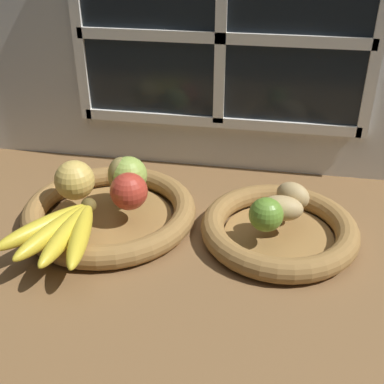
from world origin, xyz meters
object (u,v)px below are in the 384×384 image
object	(u,v)px
apple_green_back	(129,175)
lime_near	(266,215)
fruit_bowl_left	(110,212)
apple_golden_left	(75,180)
fruit_bowl_right	(279,229)
banana_bunch_front	(62,230)
potato_large	(281,208)
potato_back	(293,196)
apple_red_right	(129,191)
pear_brown	(121,175)

from	to	relation	value
apple_green_back	lime_near	distance (cm)	29.32
fruit_bowl_left	apple_golden_left	world-z (taller)	apple_golden_left
fruit_bowl_right	banana_bunch_front	size ratio (longest dim) A/B	1.45
apple_golden_left	potato_large	bearing A→B (deg)	-0.68
apple_green_back	fruit_bowl_right	bearing A→B (deg)	-8.86
potato_large	potato_back	size ratio (longest dim) A/B	1.20
banana_bunch_front	potato_back	size ratio (longest dim) A/B	3.06
lime_near	apple_red_right	bearing A→B (deg)	174.06
fruit_bowl_right	apple_golden_left	bearing A→B (deg)	179.32
apple_red_right	apple_golden_left	bearing A→B (deg)	171.46
potato_back	pear_brown	bearing A→B (deg)	179.71
lime_near	potato_back	bearing A→B (deg)	61.02
banana_bunch_front	lime_near	bearing A→B (deg)	14.90
apple_golden_left	banana_bunch_front	size ratio (longest dim) A/B	0.39
fruit_bowl_right	banana_bunch_front	bearing A→B (deg)	-160.52
fruit_bowl_right	apple_golden_left	world-z (taller)	apple_golden_left
pear_brown	banana_bunch_front	xyz separation A→B (cm)	(-5.14, -17.88, -2.10)
potato_large	fruit_bowl_left	bearing A→B (deg)	-180.00
pear_brown	potato_large	world-z (taller)	pear_brown
fruit_bowl_left	apple_green_back	distance (cm)	8.32
apple_golden_left	apple_red_right	world-z (taller)	apple_golden_left
apple_red_right	potato_back	xyz separation A→B (cm)	(30.78, 5.78, -1.03)
fruit_bowl_left	apple_golden_left	bearing A→B (deg)	176.02
fruit_bowl_right	apple_red_right	world-z (taller)	apple_red_right
banana_bunch_front	potato_large	bearing A→B (deg)	19.48
apple_golden_left	potato_back	distance (cm)	42.59
apple_golden_left	banana_bunch_front	xyz separation A→B (cm)	(3.02, -13.67, -2.31)
pear_brown	lime_near	bearing A→B (deg)	-16.36
fruit_bowl_right	apple_red_right	xyz separation A→B (cm)	(-28.72, -1.27, 6.01)
fruit_bowl_left	potato_large	xyz separation A→B (cm)	(33.48, 0.00, 4.72)
apple_golden_left	apple_red_right	size ratio (longest dim) A/B	1.09
fruit_bowl_right	banana_bunch_front	world-z (taller)	banana_bunch_front
fruit_bowl_right	pear_brown	bearing A→B (deg)	171.71
fruit_bowl_right	potato_large	distance (cm)	4.71
potato_back	lime_near	bearing A→B (deg)	-118.98
apple_red_right	banana_bunch_front	distance (cm)	14.82
apple_golden_left	pear_brown	world-z (taller)	apple_golden_left
pear_brown	banana_bunch_front	size ratio (longest dim) A/B	0.36
fruit_bowl_right	apple_green_back	bearing A→B (deg)	171.14
apple_golden_left	pear_brown	xyz separation A→B (cm)	(8.17, 4.21, -0.22)
fruit_bowl_right	potato_large	bearing A→B (deg)	90.00
fruit_bowl_left	pear_brown	size ratio (longest dim) A/B	4.63
apple_green_back	apple_red_right	distance (cm)	6.33
apple_golden_left	apple_green_back	bearing A→B (deg)	23.89
potato_large	pear_brown	bearing A→B (deg)	171.71
fruit_bowl_right	pear_brown	xyz separation A→B (cm)	(-32.15, 4.68, 6.12)
lime_near	apple_golden_left	bearing A→B (deg)	173.26
fruit_bowl_right	potato_back	world-z (taller)	potato_back
apple_green_back	banana_bunch_front	size ratio (longest dim) A/B	0.37
apple_red_right	lime_near	size ratio (longest dim) A/B	1.17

